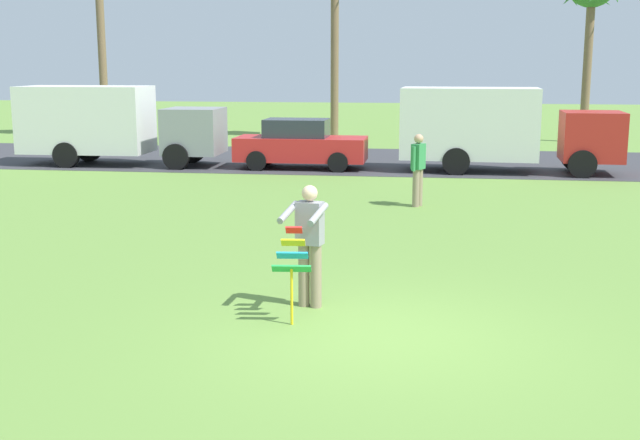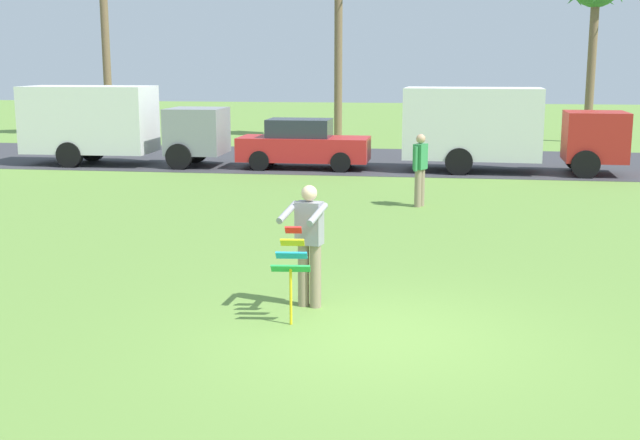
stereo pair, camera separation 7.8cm
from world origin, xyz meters
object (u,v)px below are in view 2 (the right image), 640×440
object	(u,v)px
person_kite_flyer	(309,241)
parked_truck_red_cab	(499,127)
parked_car_red	(303,145)
parked_truck_grey_van	(113,123)
kite_held	(292,259)
person_walker_near	(420,168)

from	to	relation	value
person_kite_flyer	parked_truck_red_cab	bearing A→B (deg)	76.59
parked_car_red	parked_truck_red_cab	distance (m)	6.23
parked_truck_grey_van	parked_truck_red_cab	distance (m)	12.62
person_kite_flyer	parked_car_red	size ratio (longest dim) A/B	0.41
parked_car_red	parked_truck_red_cab	world-z (taller)	parked_truck_red_cab
kite_held	parked_truck_red_cab	world-z (taller)	parked_truck_red_cab
kite_held	parked_truck_grey_van	size ratio (longest dim) A/B	0.18
parked_car_red	parked_truck_grey_van	bearing A→B (deg)	180.00
parked_car_red	parked_truck_red_cab	bearing A→B (deg)	-0.01
kite_held	parked_truck_grey_van	xyz separation A→B (m)	(-8.94, 15.59, 0.57)
kite_held	parked_truck_red_cab	xyz separation A→B (m)	(3.69, 15.59, 0.57)
parked_truck_grey_van	person_walker_near	bearing A→B (deg)	-32.32
person_kite_flyer	person_walker_near	size ratio (longest dim) A/B	1.00
kite_held	parked_truck_red_cab	bearing A→B (deg)	76.70
parked_truck_grey_van	parked_car_red	distance (m)	6.46
person_walker_near	kite_held	bearing A→B (deg)	-99.02
kite_held	parked_truck_red_cab	distance (m)	16.03
parked_truck_grey_van	parked_car_red	bearing A→B (deg)	-0.00
person_kite_flyer	parked_car_red	bearing A→B (deg)	100.00
parked_truck_grey_van	parked_car_red	world-z (taller)	parked_truck_grey_van
parked_truck_red_cab	person_walker_near	bearing A→B (deg)	-108.95
parked_car_red	person_walker_near	size ratio (longest dim) A/B	2.43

